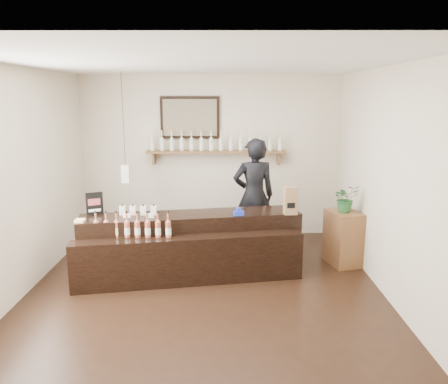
% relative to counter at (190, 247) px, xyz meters
% --- Properties ---
extents(ground, '(5.00, 5.00, 0.00)m').
position_rel_counter_xyz_m(ground, '(0.22, -0.59, -0.40)').
color(ground, black).
rests_on(ground, ground).
extents(room_shell, '(5.00, 5.00, 5.00)m').
position_rel_counter_xyz_m(room_shell, '(0.22, -0.59, 1.30)').
color(room_shell, beige).
rests_on(room_shell, ground).
extents(back_wall_decor, '(2.66, 0.96, 1.69)m').
position_rel_counter_xyz_m(back_wall_decor, '(0.08, 1.79, 1.35)').
color(back_wall_decor, brown).
rests_on(back_wall_decor, ground).
extents(counter, '(3.08, 1.32, 0.99)m').
position_rel_counter_xyz_m(counter, '(0.00, 0.00, 0.00)').
color(counter, black).
rests_on(counter, ground).
extents(promo_sign, '(0.21, 0.11, 0.32)m').
position_rel_counter_xyz_m(promo_sign, '(-1.30, 0.05, 0.60)').
color(promo_sign, black).
rests_on(promo_sign, counter).
extents(paper_bag, '(0.19, 0.15, 0.38)m').
position_rel_counter_xyz_m(paper_bag, '(1.38, 0.11, 0.64)').
color(paper_bag, brown).
rests_on(paper_bag, counter).
extents(tape_dispenser, '(0.15, 0.08, 0.12)m').
position_rel_counter_xyz_m(tape_dispenser, '(0.66, 0.03, 0.49)').
color(tape_dispenser, '#1B32C2').
rests_on(tape_dispenser, counter).
extents(side_cabinet, '(0.52, 0.63, 0.80)m').
position_rel_counter_xyz_m(side_cabinet, '(2.22, 0.43, -0.00)').
color(side_cabinet, brown).
rests_on(side_cabinet, ground).
extents(potted_plant, '(0.41, 0.37, 0.40)m').
position_rel_counter_xyz_m(potted_plant, '(2.22, 0.43, 0.60)').
color(potted_plant, '#265F2E').
rests_on(potted_plant, side_cabinet).
extents(shopkeeper, '(0.82, 0.62, 2.05)m').
position_rel_counter_xyz_m(shopkeeper, '(0.93, 0.96, 0.63)').
color(shopkeeper, black).
rests_on(shopkeeper, ground).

